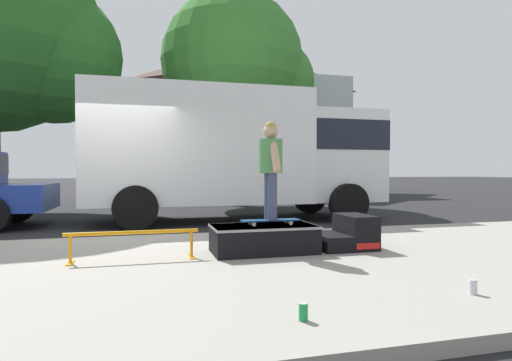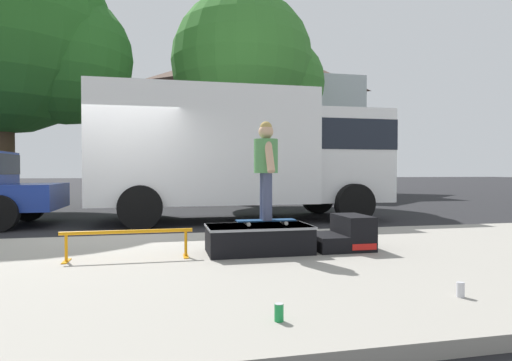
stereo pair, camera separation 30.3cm
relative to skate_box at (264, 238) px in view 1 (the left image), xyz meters
The scene contains 13 objects.
ground_plane 3.26m from the skate_box, 130.79° to the left, with size 140.00×140.00×0.00m, color black.
sidewalk_slab 2.20m from the skate_box, 165.57° to the right, with size 50.00×5.00×0.12m, color gray.
skate_box is the anchor object (origin of this frame).
kicker_ramp 1.20m from the skate_box, ahead, with size 0.77×0.70×0.46m.
grind_rail 1.64m from the skate_box, behind, with size 1.54×0.28×0.35m.
skateboard 0.24m from the skate_box, 11.16° to the left, with size 0.78×0.21×0.07m.
skater_kid 1.00m from the skate_box, 11.16° to the left, with size 0.31×0.66×1.29m.
soda_can 2.53m from the skate_box, 99.53° to the right, with size 0.07×0.07×0.13m.
soda_can_b 2.58m from the skate_box, 61.53° to the right, with size 0.07×0.07×0.13m.
box_truck 4.91m from the skate_box, 81.51° to the left, with size 6.91×2.63×3.05m.
street_tree_main 10.38m from the skate_box, 79.01° to the left, with size 5.40×4.91×7.40m.
street_tree_neighbour 10.93m from the skate_box, 123.23° to the left, with size 6.67×6.07×8.34m.
house_behind 18.78m from the skate_box, 76.54° to the left, with size 9.54×8.23×8.40m.
Camera 1 is at (0.61, -7.72, 1.18)m, focal length 29.58 mm.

